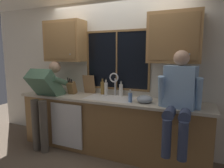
{
  "coord_description": "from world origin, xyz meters",
  "views": [
    {
      "loc": [
        1.3,
        -3.14,
        1.62
      ],
      "look_at": [
        0.07,
        -0.3,
        1.16
      ],
      "focal_mm": 31.26,
      "sensor_mm": 36.0,
      "label": 1
    }
  ],
  "objects_px": {
    "bottle_green_glass": "(106,89)",
    "bottle_tall_clear": "(121,90)",
    "person_sitting_on_counter": "(179,96)",
    "soap_dispenser": "(130,97)",
    "cutting_board": "(89,84)",
    "person_standing": "(46,95)",
    "mixing_bowl": "(145,99)",
    "bottle_amber_small": "(102,88)",
    "knife_block": "(72,88)"
  },
  "relations": [
    {
      "from": "bottle_green_glass",
      "to": "bottle_tall_clear",
      "type": "xyz_separation_m",
      "value": [
        0.27,
        0.04,
        -0.01
      ]
    },
    {
      "from": "person_sitting_on_counter",
      "to": "bottle_tall_clear",
      "type": "height_order",
      "value": "person_sitting_on_counter"
    },
    {
      "from": "soap_dispenser",
      "to": "cutting_board",
      "type": "bearing_deg",
      "value": 159.4
    },
    {
      "from": "bottle_tall_clear",
      "to": "person_standing",
      "type": "bearing_deg",
      "value": -157.42
    },
    {
      "from": "bottle_tall_clear",
      "to": "soap_dispenser",
      "type": "bearing_deg",
      "value": -50.43
    },
    {
      "from": "mixing_bowl",
      "to": "bottle_amber_small",
      "type": "bearing_deg",
      "value": 159.98
    },
    {
      "from": "person_sitting_on_counter",
      "to": "cutting_board",
      "type": "bearing_deg",
      "value": 163.11
    },
    {
      "from": "soap_dispenser",
      "to": "bottle_tall_clear",
      "type": "bearing_deg",
      "value": 129.57
    },
    {
      "from": "cutting_board",
      "to": "bottle_green_glass",
      "type": "distance_m",
      "value": 0.36
    },
    {
      "from": "person_standing",
      "to": "bottle_tall_clear",
      "type": "bearing_deg",
      "value": 22.58
    },
    {
      "from": "person_sitting_on_counter",
      "to": "bottle_tall_clear",
      "type": "distance_m",
      "value": 1.09
    },
    {
      "from": "person_standing",
      "to": "mixing_bowl",
      "type": "distance_m",
      "value": 1.69
    },
    {
      "from": "knife_block",
      "to": "bottle_tall_clear",
      "type": "relative_size",
      "value": 1.2
    },
    {
      "from": "knife_block",
      "to": "bottle_amber_small",
      "type": "height_order",
      "value": "knife_block"
    },
    {
      "from": "person_sitting_on_counter",
      "to": "bottle_amber_small",
      "type": "height_order",
      "value": "person_sitting_on_counter"
    },
    {
      "from": "person_standing",
      "to": "bottle_green_glass",
      "type": "distance_m",
      "value": 1.04
    },
    {
      "from": "person_sitting_on_counter",
      "to": "cutting_board",
      "type": "xyz_separation_m",
      "value": [
        -1.6,
        0.49,
        -0.02
      ]
    },
    {
      "from": "person_standing",
      "to": "soap_dispenser",
      "type": "xyz_separation_m",
      "value": [
        1.47,
        0.16,
        0.05
      ]
    },
    {
      "from": "cutting_board",
      "to": "soap_dispenser",
      "type": "xyz_separation_m",
      "value": [
        0.9,
        -0.34,
        -0.09
      ]
    },
    {
      "from": "person_sitting_on_counter",
      "to": "bottle_amber_small",
      "type": "distance_m",
      "value": 1.43
    },
    {
      "from": "person_sitting_on_counter",
      "to": "knife_block",
      "type": "bearing_deg",
      "value": 170.44
    },
    {
      "from": "cutting_board",
      "to": "bottle_tall_clear",
      "type": "height_order",
      "value": "cutting_board"
    },
    {
      "from": "soap_dispenser",
      "to": "bottle_amber_small",
      "type": "bearing_deg",
      "value": 150.89
    },
    {
      "from": "person_standing",
      "to": "mixing_bowl",
      "type": "bearing_deg",
      "value": 7.19
    },
    {
      "from": "cutting_board",
      "to": "bottle_amber_small",
      "type": "xyz_separation_m",
      "value": [
        0.26,
        0.02,
        -0.04
      ]
    },
    {
      "from": "soap_dispenser",
      "to": "person_standing",
      "type": "bearing_deg",
      "value": -173.6
    },
    {
      "from": "person_sitting_on_counter",
      "to": "bottle_amber_small",
      "type": "bearing_deg",
      "value": 159.42
    },
    {
      "from": "mixing_bowl",
      "to": "soap_dispenser",
      "type": "relative_size",
      "value": 1.2
    },
    {
      "from": "person_standing",
      "to": "bottle_tall_clear",
      "type": "relative_size",
      "value": 5.62
    },
    {
      "from": "knife_block",
      "to": "mixing_bowl",
      "type": "distance_m",
      "value": 1.37
    },
    {
      "from": "knife_block",
      "to": "cutting_board",
      "type": "bearing_deg",
      "value": 33.55
    },
    {
      "from": "knife_block",
      "to": "bottle_tall_clear",
      "type": "distance_m",
      "value": 0.9
    },
    {
      "from": "cutting_board",
      "to": "mixing_bowl",
      "type": "xyz_separation_m",
      "value": [
        1.11,
        -0.29,
        -0.11
      ]
    },
    {
      "from": "person_standing",
      "to": "person_sitting_on_counter",
      "type": "relative_size",
      "value": 1.2
    },
    {
      "from": "mixing_bowl",
      "to": "bottle_amber_small",
      "type": "distance_m",
      "value": 0.9
    },
    {
      "from": "person_standing",
      "to": "person_sitting_on_counter",
      "type": "height_order",
      "value": "person_sitting_on_counter"
    },
    {
      "from": "person_standing",
      "to": "bottle_tall_clear",
      "type": "xyz_separation_m",
      "value": [
        1.19,
        0.5,
        0.09
      ]
    },
    {
      "from": "bottle_amber_small",
      "to": "person_standing",
      "type": "bearing_deg",
      "value": -148.15
    },
    {
      "from": "mixing_bowl",
      "to": "knife_block",
      "type": "bearing_deg",
      "value": 175.02
    },
    {
      "from": "bottle_green_glass",
      "to": "bottle_amber_small",
      "type": "xyz_separation_m",
      "value": [
        -0.09,
        0.06,
        0.0
      ]
    },
    {
      "from": "mixing_bowl",
      "to": "bottle_green_glass",
      "type": "xyz_separation_m",
      "value": [
        -0.75,
        0.25,
        0.07
      ]
    },
    {
      "from": "bottle_green_glass",
      "to": "bottle_amber_small",
      "type": "distance_m",
      "value": 0.11
    },
    {
      "from": "person_sitting_on_counter",
      "to": "soap_dispenser",
      "type": "distance_m",
      "value": 0.72
    },
    {
      "from": "cutting_board",
      "to": "soap_dispenser",
      "type": "bearing_deg",
      "value": -20.6
    },
    {
      "from": "person_sitting_on_counter",
      "to": "bottle_amber_small",
      "type": "relative_size",
      "value": 4.3
    },
    {
      "from": "person_standing",
      "to": "knife_block",
      "type": "distance_m",
      "value": 0.46
    },
    {
      "from": "mixing_bowl",
      "to": "cutting_board",
      "type": "bearing_deg",
      "value": 165.25
    },
    {
      "from": "bottle_green_glass",
      "to": "bottle_tall_clear",
      "type": "relative_size",
      "value": 1.07
    },
    {
      "from": "person_sitting_on_counter",
      "to": "mixing_bowl",
      "type": "xyz_separation_m",
      "value": [
        -0.49,
        0.19,
        -0.13
      ]
    },
    {
      "from": "bottle_amber_small",
      "to": "bottle_green_glass",
      "type": "bearing_deg",
      "value": -30.92
    }
  ]
}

